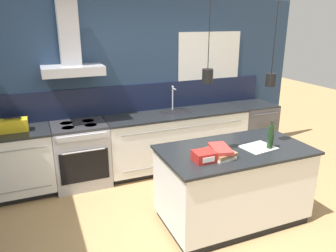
{
  "coord_description": "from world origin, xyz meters",
  "views": [
    {
      "loc": [
        -1.47,
        -2.77,
        2.3
      ],
      "look_at": [
        -0.01,
        0.73,
        1.05
      ],
      "focal_mm": 35.0,
      "sensor_mm": 36.0,
      "label": 1
    }
  ],
  "objects_px": {
    "oven_range": "(81,154)",
    "bottle_on_island": "(271,137)",
    "dishwasher": "(252,129)",
    "book_stack": "(219,152)",
    "yellow_toolbox": "(14,125)",
    "red_supply_box": "(204,156)"
  },
  "relations": [
    {
      "from": "oven_range",
      "to": "bottle_on_island",
      "type": "bearing_deg",
      "value": -43.11
    },
    {
      "from": "oven_range",
      "to": "dishwasher",
      "type": "height_order",
      "value": "same"
    },
    {
      "from": "book_stack",
      "to": "yellow_toolbox",
      "type": "xyz_separation_m",
      "value": [
        -2.02,
        1.72,
        0.03
      ]
    },
    {
      "from": "oven_range",
      "to": "book_stack",
      "type": "bearing_deg",
      "value": -54.55
    },
    {
      "from": "oven_range",
      "to": "book_stack",
      "type": "distance_m",
      "value": 2.16
    },
    {
      "from": "oven_range",
      "to": "yellow_toolbox",
      "type": "relative_size",
      "value": 2.68
    },
    {
      "from": "dishwasher",
      "to": "book_stack",
      "type": "relative_size",
      "value": 2.54
    },
    {
      "from": "book_stack",
      "to": "red_supply_box",
      "type": "xyz_separation_m",
      "value": [
        -0.21,
        -0.05,
        0.0
      ]
    },
    {
      "from": "dishwasher",
      "to": "red_supply_box",
      "type": "relative_size",
      "value": 4.14
    },
    {
      "from": "bottle_on_island",
      "to": "red_supply_box",
      "type": "xyz_separation_m",
      "value": [
        -0.84,
        -0.02,
        -0.08
      ]
    },
    {
      "from": "bottle_on_island",
      "to": "dishwasher",
      "type": "bearing_deg",
      "value": 58.07
    },
    {
      "from": "dishwasher",
      "to": "red_supply_box",
      "type": "height_order",
      "value": "red_supply_box"
    },
    {
      "from": "book_stack",
      "to": "yellow_toolbox",
      "type": "relative_size",
      "value": 1.05
    },
    {
      "from": "oven_range",
      "to": "book_stack",
      "type": "relative_size",
      "value": 2.54
    },
    {
      "from": "yellow_toolbox",
      "to": "red_supply_box",
      "type": "bearing_deg",
      "value": -44.17
    },
    {
      "from": "dishwasher",
      "to": "book_stack",
      "type": "distance_m",
      "value": 2.48
    },
    {
      "from": "oven_range",
      "to": "dishwasher",
      "type": "distance_m",
      "value": 2.94
    },
    {
      "from": "book_stack",
      "to": "yellow_toolbox",
      "type": "bearing_deg",
      "value": 139.68
    },
    {
      "from": "oven_range",
      "to": "dishwasher",
      "type": "xyz_separation_m",
      "value": [
        2.94,
        0.0,
        -0.0
      ]
    },
    {
      "from": "red_supply_box",
      "to": "oven_range",
      "type": "bearing_deg",
      "value": 119.91
    },
    {
      "from": "bottle_on_island",
      "to": "oven_range",
      "type": "bearing_deg",
      "value": 136.89
    },
    {
      "from": "book_stack",
      "to": "yellow_toolbox",
      "type": "height_order",
      "value": "yellow_toolbox"
    }
  ]
}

